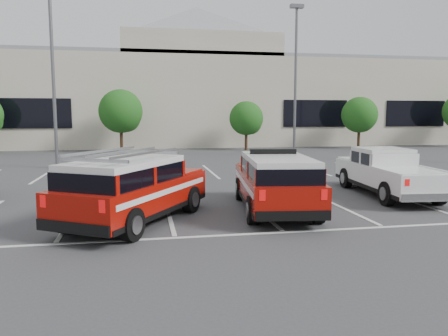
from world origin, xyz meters
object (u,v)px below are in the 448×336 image
object	(u,v)px
white_pickup	(387,177)
convention_building	(177,96)
light_pole_left	(53,71)
fire_chief_suv	(275,186)
ladder_suv	(133,194)
tree_mid_left	(122,113)
tree_mid_right	(247,119)
light_pole_mid	(295,81)
tree_right	(360,116)

from	to	relation	value
white_pickup	convention_building	bearing A→B (deg)	104.36
light_pole_left	fire_chief_suv	size ratio (longest dim) A/B	1.88
light_pole_left	ladder_suv	world-z (taller)	light_pole_left
convention_building	white_pickup	distance (m)	31.24
light_pole_left	white_pickup	bearing A→B (deg)	-38.89
tree_mid_left	ladder_suv	size ratio (longest dim) A/B	0.91
convention_building	tree_mid_left	bearing A→B (deg)	-117.40
tree_mid_left	fire_chief_suv	size ratio (longest dim) A/B	0.89
tree_mid_right	white_pickup	size ratio (longest dim) A/B	0.71
fire_chief_suv	ladder_suv	bearing A→B (deg)	-163.22
convention_building	tree_mid_right	bearing A→B (deg)	-63.43
light_pole_left	light_pole_mid	size ratio (longest dim) A/B	1.00
tree_right	light_pole_left	size ratio (longest dim) A/B	0.43
tree_mid_left	light_pole_left	xyz separation A→B (m)	(-3.09, -10.05, 2.14)
tree_mid_left	light_pole_left	distance (m)	10.73
tree_mid_right	ladder_suv	world-z (taller)	tree_mid_right
light_pole_left	convention_building	bearing A→B (deg)	67.61
convention_building	light_pole_left	world-z (taller)	convention_building
light_pole_mid	tree_mid_right	bearing A→B (deg)	107.52
fire_chief_suv	tree_right	bearing A→B (deg)	64.18
convention_building	light_pole_left	xyz separation A→B (m)	(-8.18, -19.86, 0.47)
light_pole_mid	ladder_suv	distance (m)	20.69
tree_right	light_pole_mid	world-z (taller)	light_pole_mid
tree_mid_left	light_pole_left	size ratio (longest dim) A/B	0.47
tree_right	fire_chief_suv	distance (m)	26.89
white_pickup	ladder_suv	distance (m)	9.28
convention_building	tree_right	xyz separation A→B (m)	(14.91, -9.82, -1.95)
tree_right	ladder_suv	xyz separation A→B (m)	(-18.78, -23.21, -1.98)
light_pole_mid	tree_mid_left	bearing A→B (deg)	153.08
tree_mid_right	tree_right	distance (m)	10.00
convention_building	white_pickup	world-z (taller)	convention_building
tree_right	light_pole_mid	distance (m)	10.38
convention_building	light_pole_mid	size ratio (longest dim) A/B	5.86
tree_mid_right	light_pole_mid	world-z (taller)	light_pole_mid
fire_chief_suv	white_pickup	size ratio (longest dim) A/B	0.97
light_pole_mid	ladder_suv	bearing A→B (deg)	-121.93
convention_building	ladder_suv	distance (m)	33.48
light_pole_left	ladder_suv	size ratio (longest dim) A/B	1.93
tree_mid_right	light_pole_left	distance (m)	16.72
convention_building	white_pickup	size ratio (longest dim) A/B	10.72
tree_mid_right	white_pickup	distance (m)	20.82
convention_building	tree_mid_right	size ratio (longest dim) A/B	15.04
tree_mid_right	light_pole_left	xyz separation A→B (m)	(-13.09, -10.05, 2.68)
fire_chief_suv	ladder_suv	world-z (taller)	ladder_suv
fire_chief_suv	white_pickup	distance (m)	5.08
convention_building	tree_mid_left	world-z (taller)	convention_building
convention_building	tree_right	world-z (taller)	convention_building
convention_building	tree_right	size ratio (longest dim) A/B	13.58
fire_chief_suv	light_pole_mid	bearing A→B (deg)	75.58
tree_mid_left	tree_mid_right	bearing A→B (deg)	-0.00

